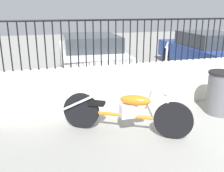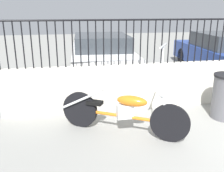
# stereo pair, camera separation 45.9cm
# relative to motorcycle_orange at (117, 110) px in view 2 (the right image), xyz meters

# --- Properties ---
(low_wall) EXTENTS (9.16, 0.18, 0.99)m
(low_wall) POSITION_rel_motorcycle_orange_xyz_m (2.43, 1.06, 0.07)
(low_wall) COLOR beige
(low_wall) RESTS_ON ground_plane
(fence_railing) EXTENTS (9.16, 0.04, 0.93)m
(fence_railing) POSITION_rel_motorcycle_orange_xyz_m (2.43, 1.06, 1.15)
(fence_railing) COLOR black
(fence_railing) RESTS_ON low_wall
(motorcycle_orange) EXTENTS (2.05, 1.30, 1.60)m
(motorcycle_orange) POSITION_rel_motorcycle_orange_xyz_m (0.00, 0.00, 0.00)
(motorcycle_orange) COLOR black
(motorcycle_orange) RESTS_ON ground_plane
(car_white) EXTENTS (2.11, 4.66, 1.33)m
(car_white) POSITION_rel_motorcycle_orange_xyz_m (0.34, 4.21, 0.26)
(car_white) COLOR black
(car_white) RESTS_ON ground_plane
(car_blue) EXTENTS (2.16, 4.34, 1.35)m
(car_blue) POSITION_rel_motorcycle_orange_xyz_m (4.42, 3.67, 0.26)
(car_blue) COLOR black
(car_blue) RESTS_ON ground_plane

